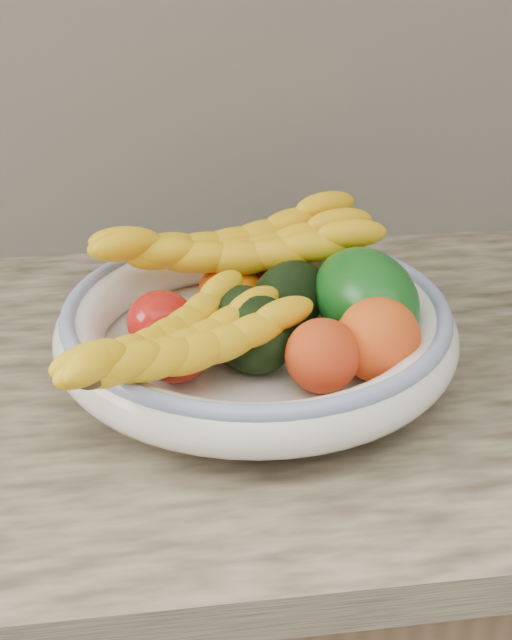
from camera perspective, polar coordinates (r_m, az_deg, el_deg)
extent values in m
cube|color=tan|center=(1.00, -0.16, -3.52)|extent=(2.44, 0.66, 0.04)
cube|color=beige|center=(1.19, -2.31, 15.66)|extent=(2.40, 0.02, 0.50)
cylinder|color=white|center=(0.97, 0.00, -2.72)|extent=(0.13, 0.13, 0.02)
cylinder|color=white|center=(0.96, 0.00, -2.00)|extent=(0.32, 0.32, 0.01)
torus|color=white|center=(0.95, 0.00, -0.64)|extent=(0.39, 0.39, 0.05)
torus|color=#3951A1|center=(0.94, 0.00, 0.54)|extent=(0.37, 0.37, 0.02)
ellipsoid|color=#F25405|center=(1.02, -1.76, 1.77)|extent=(0.07, 0.07, 0.05)
ellipsoid|color=#FB5205|center=(1.05, 0.22, 2.73)|extent=(0.06, 0.06, 0.05)
ellipsoid|color=orange|center=(1.01, -0.90, 1.73)|extent=(0.05, 0.05, 0.04)
ellipsoid|color=red|center=(0.94, -5.57, -0.06)|extent=(0.07, 0.07, 0.06)
ellipsoid|color=#A61708|center=(0.89, -4.73, -1.67)|extent=(0.09, 0.09, 0.06)
ellipsoid|color=black|center=(0.92, -0.44, -0.56)|extent=(0.11, 0.13, 0.08)
ellipsoid|color=black|center=(0.98, 1.96, 1.36)|extent=(0.12, 0.12, 0.07)
ellipsoid|color=#0E4D12|center=(0.96, 6.39, 1.27)|extent=(0.15, 0.16, 0.12)
ellipsoid|color=orange|center=(0.87, 3.89, -2.08)|extent=(0.08, 0.08, 0.07)
ellipsoid|color=orange|center=(0.90, 7.12, -1.14)|extent=(0.10, 0.10, 0.08)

